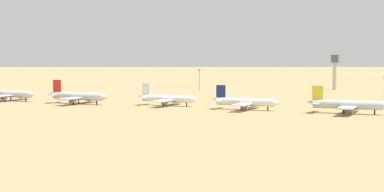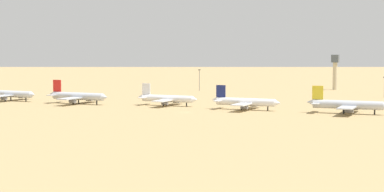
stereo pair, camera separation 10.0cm
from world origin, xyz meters
The scene contains 11 objects.
ground centered at (0.00, 0.00, 0.00)m, with size 4000.00×4000.00×0.00m, color tan.
ridge_far_west centered at (-511.01, 914.85, 30.40)m, with size 405.01×308.53×60.79m, color gray.
ridge_west centered at (-167.75, 937.35, 61.52)m, with size 223.39×177.24×123.03m, color slate.
parked_jet_teal_0 centered at (-122.14, 22.30, 4.08)m, with size 37.68×31.71×12.45m.
parked_jet_red_1 centered at (-74.13, 20.38, 4.29)m, with size 39.60×33.35×13.08m.
parked_jet_white_2 centered at (-23.24, 29.06, 3.87)m, with size 35.70×29.93×11.81m.
parked_jet_navy_3 centered at (22.63, 23.71, 4.00)m, with size 36.93×30.96×12.22m.
parked_jet_yellow_4 centered at (73.35, 24.18, 4.28)m, with size 39.36×32.89×13.05m.
control_tower centered at (36.81, 193.52, 15.56)m, with size 5.20×5.20×25.78m.
light_pole_mid centered at (78.49, 134.10, 7.61)m, with size 1.80×0.50×12.89m.
light_pole_east centered at (-50.55, 143.48, 8.89)m, with size 1.80×0.50×15.37m.
Camera 1 is at (124.38, -290.23, 32.26)m, focal length 61.24 mm.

